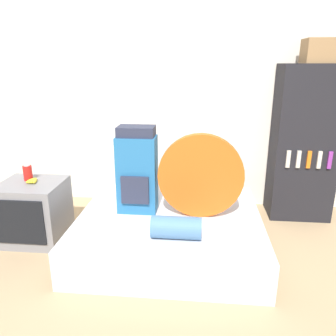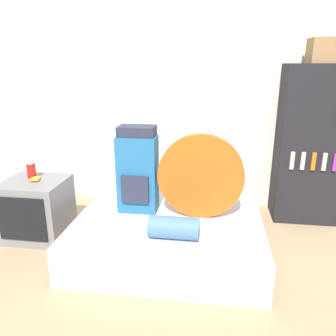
% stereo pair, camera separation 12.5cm
% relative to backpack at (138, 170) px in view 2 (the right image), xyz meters
% --- Properties ---
extents(ground_plane, '(16.00, 16.00, 0.00)m').
position_rel_backpack_xyz_m(ground_plane, '(0.18, -0.92, -0.73)').
color(ground_plane, tan).
extents(wall_back, '(8.00, 0.05, 2.60)m').
position_rel_backpack_xyz_m(wall_back, '(0.18, 1.05, 0.57)').
color(wall_back, silver).
rests_on(wall_back, ground_plane).
extents(bed, '(1.67, 1.52, 0.34)m').
position_rel_backpack_xyz_m(bed, '(0.31, -0.06, -0.56)').
color(bed, silver).
rests_on(bed, ground_plane).
extents(backpack, '(0.36, 0.26, 0.81)m').
position_rel_backpack_xyz_m(backpack, '(0.00, 0.00, 0.00)').
color(backpack, '#23669E').
rests_on(backpack, bed).
extents(tent_bag, '(0.77, 0.08, 0.77)m').
position_rel_backpack_xyz_m(tent_bag, '(0.59, -0.06, -0.01)').
color(tent_bag, '#E05B19').
rests_on(tent_bag, bed).
extents(sleeping_roll, '(0.40, 0.18, 0.18)m').
position_rel_backpack_xyz_m(sleeping_roll, '(0.40, -0.49, -0.30)').
color(sleeping_roll, teal).
rests_on(sleeping_roll, bed).
extents(television, '(0.59, 0.55, 0.59)m').
position_rel_backpack_xyz_m(television, '(-1.03, -0.05, -0.44)').
color(television, gray).
rests_on(television, ground_plane).
extents(canister, '(0.08, 0.08, 0.16)m').
position_rel_backpack_xyz_m(canister, '(-1.09, 0.03, -0.06)').
color(canister, red).
rests_on(canister, television).
extents(banana_bunch, '(0.11, 0.14, 0.04)m').
position_rel_backpack_xyz_m(banana_bunch, '(-1.01, -0.03, -0.12)').
color(banana_bunch, yellow).
rests_on(banana_bunch, television).
extents(bookshelf, '(0.66, 0.45, 1.68)m').
position_rel_backpack_xyz_m(bookshelf, '(1.71, 0.79, 0.11)').
color(bookshelf, black).
rests_on(bookshelf, ground_plane).
extents(cardboard_box, '(0.30, 0.28, 0.24)m').
position_rel_backpack_xyz_m(cardboard_box, '(1.73, 0.75, 1.07)').
color(cardboard_box, '#99754C').
rests_on(cardboard_box, bookshelf).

